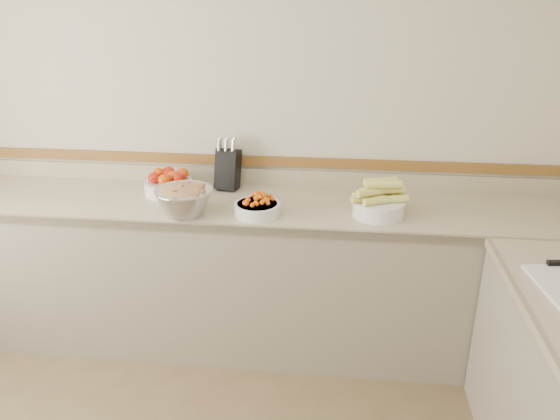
# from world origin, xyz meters

# --- Properties ---
(back_wall) EXTENTS (4.00, 0.00, 4.00)m
(back_wall) POSITION_xyz_m (0.00, 2.00, 1.30)
(back_wall) COLOR beige
(back_wall) RESTS_ON ground_plane
(counter_back) EXTENTS (4.00, 0.65, 1.08)m
(counter_back) POSITION_xyz_m (0.00, 1.68, 0.45)
(counter_back) COLOR tan
(counter_back) RESTS_ON ground_plane
(knife_block) EXTENTS (0.16, 0.18, 0.32)m
(knife_block) POSITION_xyz_m (-0.02, 1.90, 1.03)
(knife_block) COLOR black
(knife_block) RESTS_ON counter_back
(tomato_bowl) EXTENTS (0.28, 0.28, 0.14)m
(tomato_bowl) POSITION_xyz_m (-0.35, 1.78, 0.96)
(tomato_bowl) COLOR silver
(tomato_bowl) RESTS_ON counter_back
(cherry_tomato_bowl) EXTENTS (0.25, 0.25, 0.13)m
(cherry_tomato_bowl) POSITION_xyz_m (0.21, 1.52, 0.95)
(cherry_tomato_bowl) COLOR silver
(cherry_tomato_bowl) RESTS_ON counter_back
(corn_bowl) EXTENTS (0.30, 0.27, 0.20)m
(corn_bowl) POSITION_xyz_m (0.85, 1.58, 0.97)
(corn_bowl) COLOR silver
(corn_bowl) RESTS_ON counter_back
(rhubarb_bowl) EXTENTS (0.31, 0.31, 0.17)m
(rhubarb_bowl) POSITION_xyz_m (-0.17, 1.47, 0.99)
(rhubarb_bowl) COLOR #B2B2BA
(rhubarb_bowl) RESTS_ON counter_back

